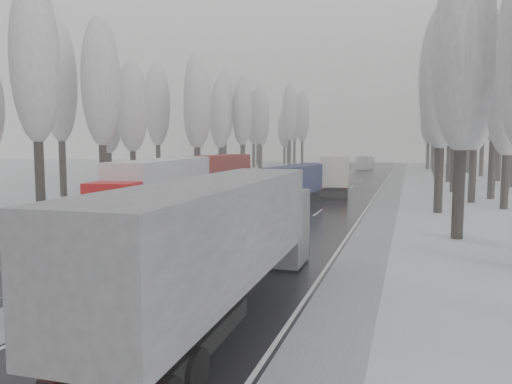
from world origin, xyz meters
The scene contains 58 objects.
ground centered at (0.00, 0.00, 0.00)m, with size 260.00×260.00×0.00m, color silver.
carriageway_right centered at (5.25, 30.00, 0.01)m, with size 7.50×200.00×0.03m, color black.
carriageway_left centered at (-5.25, 30.00, 0.01)m, with size 7.50×200.00×0.03m, color black.
median_slush centered at (0.00, 30.00, 0.02)m, with size 3.00×200.00×0.04m, color #A5A7AD.
shoulder_right centered at (10.20, 30.00, 0.02)m, with size 2.40×200.00×0.04m, color #A5A7AD.
shoulder_left centered at (-10.20, 30.00, 0.02)m, with size 2.40×200.00×0.04m, color #A5A7AD.
median_guardrail centered at (0.00, 29.99, 0.60)m, with size 0.12×200.00×0.76m.
tree_16 centered at (15.04, 15.67, 10.67)m, with size 3.60×3.60×16.53m.
tree_18 centered at (14.51, 27.03, 10.70)m, with size 3.60×3.60×16.58m.
tree_19 centered at (20.02, 31.03, 9.42)m, with size 3.60×3.60×14.57m.
tree_20 centered at (17.90, 35.17, 10.14)m, with size 3.60×3.60×15.71m.
tree_21 centered at (20.12, 39.17, 12.00)m, with size 3.60×3.60×18.62m.
tree_22 centered at (17.02, 45.60, 10.24)m, with size 3.60×3.60×15.86m.
tree_23 centered at (23.31, 49.60, 8.77)m, with size 3.60×3.60×13.55m.
tree_24 centered at (17.90, 51.02, 13.19)m, with size 3.60×3.60×20.49m.
tree_26 centered at (17.56, 61.27, 12.10)m, with size 3.60×3.60×18.78m.
tree_27 centered at (24.72, 65.27, 11.36)m, with size 3.60×3.60×17.62m.
tree_28 centered at (16.34, 71.95, 12.64)m, with size 3.60×3.60×19.62m.
tree_29 centered at (23.71, 75.95, 11.67)m, with size 3.60×3.60×18.11m.
tree_30 centered at (16.56, 81.70, 11.52)m, with size 3.60×3.60×17.86m.
tree_31 centered at (22.48, 85.70, 11.97)m, with size 3.60×3.60×18.58m.
tree_32 centered at (16.63, 89.21, 11.18)m, with size 3.60×3.60×17.33m.
tree_33 centered at (19.77, 93.21, 9.26)m, with size 3.60×3.60×14.33m.
tree_34 centered at (15.73, 96.32, 11.37)m, with size 3.60×3.60×17.63m.
tree_35 centered at (24.94, 100.32, 11.77)m, with size 3.60×3.60×18.25m.
tree_36 centered at (17.04, 106.16, 13.02)m, with size 3.60×3.60×20.23m.
tree_37 centered at (24.02, 110.16, 10.56)m, with size 3.60×3.60×16.37m.
tree_38 centered at (18.73, 116.73, 11.59)m, with size 3.60×3.60×17.97m.
tree_39 centered at (21.55, 120.73, 10.45)m, with size 3.60×3.60×16.19m.
tree_56 centered at (-14.71, 15.70, 11.68)m, with size 3.60×3.60×18.12m.
tree_58 centered at (-15.13, 24.57, 11.10)m, with size 3.60×3.60×17.21m.
tree_59 centered at (-22.80, 28.57, 11.87)m, with size 3.60×3.60×18.41m.
tree_60 centered at (-17.75, 34.20, 9.59)m, with size 3.60×3.60×14.84m.
tree_61 centered at (-23.52, 38.20, 9.02)m, with size 3.60×3.60×13.95m.
tree_62 centered at (-13.94, 43.73, 10.36)m, with size 3.60×3.60×16.04m.
tree_63 centered at (-21.85, 47.73, 10.89)m, with size 3.60×3.60×16.88m.
tree_64 centered at (-18.26, 52.71, 9.96)m, with size 3.60×3.60×15.42m.
tree_65 centered at (-20.05, 56.71, 12.55)m, with size 3.60×3.60×19.48m.
tree_66 centered at (-18.16, 62.35, 9.84)m, with size 3.60×3.60×15.23m.
tree_67 centered at (-19.54, 66.35, 11.03)m, with size 3.60×3.60×17.09m.
tree_68 centered at (-16.58, 69.11, 10.75)m, with size 3.60×3.60×16.65m.
tree_69 centered at (-21.42, 73.11, 12.46)m, with size 3.60×3.60×19.35m.
tree_70 centered at (-16.33, 79.19, 11.03)m, with size 3.60×3.60×17.09m.
tree_71 centered at (-21.09, 83.19, 12.63)m, with size 3.60×3.60×19.61m.
tree_72 centered at (-18.93, 88.54, 9.76)m, with size 3.60×3.60×15.11m.
tree_73 centered at (-21.82, 92.54, 11.11)m, with size 3.60×3.60×17.22m.
tree_74 centered at (-15.07, 99.33, 12.67)m, with size 3.60×3.60×19.68m.
tree_75 centered at (-24.20, 103.33, 11.99)m, with size 3.60×3.60×18.60m.
tree_76 centered at (-14.05, 108.72, 11.95)m, with size 3.60×3.60×18.55m.
tree_77 centered at (-19.66, 112.72, 9.26)m, with size 3.60×3.60×14.32m.
tree_78 centered at (-17.56, 115.31, 12.59)m, with size 3.60×3.60×19.55m.
tree_79 centered at (-20.33, 119.31, 11.01)m, with size 3.60×3.60×17.07m.
truck_grey_tarp centered at (6.54, -0.36, 2.63)m, with size 3.14×17.61×4.50m.
truck_blue_box centered at (2.83, 29.47, 2.12)m, with size 3.84×14.26×3.63m.
truck_cream_box centered at (4.43, 39.87, 2.53)m, with size 4.45×17.04×4.33m.
box_truck_distant centered at (3.26, 90.55, 1.47)m, with size 3.17×7.95×2.89m.
truck_red_white centered at (-4.53, 15.56, 2.61)m, with size 4.87×17.59×4.47m.
truck_red_red centered at (-8.19, 33.39, 2.51)m, with size 4.41×16.88×4.29m.
Camera 1 is at (12.29, -15.64, 5.66)m, focal length 35.00 mm.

